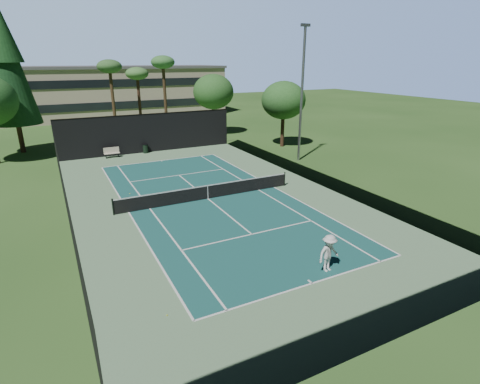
# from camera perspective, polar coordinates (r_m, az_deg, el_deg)

# --- Properties ---
(ground) EXTENTS (160.00, 160.00, 0.00)m
(ground) POSITION_cam_1_polar(r_m,az_deg,el_deg) (26.41, -4.90, -1.06)
(ground) COLOR #2E5720
(ground) RESTS_ON ground
(apron_slab) EXTENTS (18.00, 32.00, 0.01)m
(apron_slab) POSITION_cam_1_polar(r_m,az_deg,el_deg) (26.41, -4.90, -1.05)
(apron_slab) COLOR #638C62
(apron_slab) RESTS_ON ground
(court_surface) EXTENTS (10.97, 23.77, 0.01)m
(court_surface) POSITION_cam_1_polar(r_m,az_deg,el_deg) (26.41, -4.90, -1.03)
(court_surface) COLOR #1A5450
(court_surface) RESTS_ON ground
(court_lines) EXTENTS (11.07, 23.87, 0.01)m
(court_lines) POSITION_cam_1_polar(r_m,az_deg,el_deg) (26.40, -4.90, -1.02)
(court_lines) COLOR white
(court_lines) RESTS_ON ground
(tennis_net) EXTENTS (12.90, 0.10, 1.10)m
(tennis_net) POSITION_cam_1_polar(r_m,az_deg,el_deg) (26.22, -4.94, 0.08)
(tennis_net) COLOR black
(tennis_net) RESTS_ON ground
(fence) EXTENTS (18.04, 32.05, 4.03)m
(fence) POSITION_cam_1_polar(r_m,az_deg,el_deg) (25.83, -5.08, 3.16)
(fence) COLOR black
(fence) RESTS_ON ground
(player) EXTENTS (1.24, 0.80, 1.81)m
(player) POSITION_cam_1_polar(r_m,az_deg,el_deg) (17.76, 13.39, -9.06)
(player) COLOR silver
(player) RESTS_ON ground
(tennis_ball_a) EXTENTS (0.06, 0.06, 0.06)m
(tennis_ball_a) POSITION_cam_1_polar(r_m,az_deg,el_deg) (15.28, -11.04, -17.96)
(tennis_ball_a) COLOR #CADA31
(tennis_ball_a) RESTS_ON ground
(tennis_ball_b) EXTENTS (0.07, 0.07, 0.07)m
(tennis_ball_b) POSITION_cam_1_polar(r_m,az_deg,el_deg) (26.17, -10.92, -1.47)
(tennis_ball_b) COLOR #BBD730
(tennis_ball_b) RESTS_ON ground
(tennis_ball_c) EXTENTS (0.07, 0.07, 0.07)m
(tennis_ball_c) POSITION_cam_1_polar(r_m,az_deg,el_deg) (28.73, -3.29, 0.78)
(tennis_ball_c) COLOR #BED730
(tennis_ball_c) RESTS_ON ground
(tennis_ball_d) EXTENTS (0.08, 0.08, 0.08)m
(tennis_ball_d) POSITION_cam_1_polar(r_m,az_deg,el_deg) (28.40, -16.45, -0.24)
(tennis_ball_d) COLOR #C8D12F
(tennis_ball_d) RESTS_ON ground
(park_bench) EXTENTS (1.50, 0.45, 1.02)m
(park_bench) POSITION_cam_1_polar(r_m,az_deg,el_deg) (39.63, -18.97, 5.76)
(park_bench) COLOR beige
(park_bench) RESTS_ON ground
(trash_bin) EXTENTS (0.56, 0.56, 0.95)m
(trash_bin) POSITION_cam_1_polar(r_m,az_deg,el_deg) (40.62, -14.21, 6.43)
(trash_bin) COLOR black
(trash_bin) RESTS_ON ground
(pine_tree) EXTENTS (4.80, 4.80, 15.00)m
(pine_tree) POSITION_cam_1_polar(r_m,az_deg,el_deg) (45.06, -32.21, 17.07)
(pine_tree) COLOR #4C3020
(pine_tree) RESTS_ON ground
(palm_a) EXTENTS (2.80, 2.80, 9.32)m
(palm_a) POSITION_cam_1_polar(r_m,az_deg,el_deg) (47.53, -19.24, 17.20)
(palm_a) COLOR #4E3721
(palm_a) RESTS_ON ground
(palm_b) EXTENTS (2.80, 2.80, 8.42)m
(palm_b) POSITION_cam_1_polar(r_m,az_deg,el_deg) (50.16, -15.40, 16.68)
(palm_b) COLOR #41281C
(palm_b) RESTS_ON ground
(palm_c) EXTENTS (2.80, 2.80, 9.77)m
(palm_c) POSITION_cam_1_polar(r_m,az_deg,el_deg) (47.83, -11.65, 18.35)
(palm_c) COLOR #45311D
(palm_c) RESTS_ON ground
(decid_tree_a) EXTENTS (5.12, 5.12, 7.62)m
(decid_tree_a) POSITION_cam_1_polar(r_m,az_deg,el_deg) (49.05, -4.08, 14.97)
(decid_tree_a) COLOR #40291B
(decid_tree_a) RESTS_ON ground
(decid_tree_b) EXTENTS (4.80, 4.80, 7.14)m
(decid_tree_b) POSITION_cam_1_polar(r_m,az_deg,el_deg) (42.17, 6.65, 13.70)
(decid_tree_b) COLOR #452C1D
(decid_tree_b) RESTS_ON ground
(campus_building) EXTENTS (40.50, 12.50, 8.30)m
(campus_building) POSITION_cam_1_polar(r_m,az_deg,el_deg) (69.74, -20.06, 14.21)
(campus_building) COLOR #BAA990
(campus_building) RESTS_ON ground
(light_pole) EXTENTS (0.90, 0.25, 12.22)m
(light_pole) POSITION_cam_1_polar(r_m,az_deg,el_deg) (36.01, 9.42, 14.81)
(light_pole) COLOR #92949A
(light_pole) RESTS_ON ground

